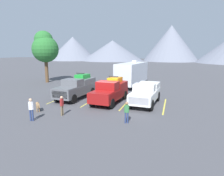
{
  "coord_description": "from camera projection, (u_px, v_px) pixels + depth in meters",
  "views": [
    {
      "loc": [
        6.01,
        -17.34,
        4.95
      ],
      "look_at": [
        0.0,
        1.72,
        1.2
      ],
      "focal_mm": 31.5,
      "sensor_mm": 36.0,
      "label": 1
    }
  ],
  "objects": [
    {
      "name": "lot_stripe_b",
      "position": [
        92.0,
        100.0,
        20.15
      ],
      "size": [
        0.12,
        5.5,
        0.01
      ],
      "primitive_type": "cube",
      "color": "gold",
      "rests_on": "ground"
    },
    {
      "name": "lot_stripe_c",
      "position": [
        126.0,
        103.0,
        19.09
      ],
      "size": [
        0.12,
        5.5,
        0.01
      ],
      "primitive_type": "cube",
      "color": "gold",
      "rests_on": "ground"
    },
    {
      "name": "pickup_truck_c",
      "position": [
        146.0,
        93.0,
        18.48
      ],
      "size": [
        2.43,
        5.38,
        2.03
      ],
      "color": "white",
      "rests_on": "ground"
    },
    {
      "name": "tree_a",
      "position": [
        45.0,
        47.0,
        30.89
      ],
      "size": [
        4.1,
        4.1,
        8.13
      ],
      "color": "brown",
      "rests_on": "ground"
    },
    {
      "name": "lot_stripe_a",
      "position": [
        62.0,
        98.0,
        21.21
      ],
      "size": [
        0.12,
        5.5,
        0.01
      ],
      "primitive_type": "cube",
      "color": "gold",
      "rests_on": "ground"
    },
    {
      "name": "person_c",
      "position": [
        127.0,
        111.0,
        13.58
      ],
      "size": [
        0.33,
        0.23,
        1.54
      ],
      "color": "navy",
      "rests_on": "ground"
    },
    {
      "name": "ground_plane",
      "position": [
        107.0,
        103.0,
        18.95
      ],
      "size": [
        240.0,
        240.0,
        0.0
      ],
      "primitive_type": "plane",
      "color": "#47474C"
    },
    {
      "name": "pickup_truck_a",
      "position": [
        77.0,
        87.0,
        20.9
      ],
      "size": [
        2.47,
        5.72,
        2.61
      ],
      "color": "#595B60",
      "rests_on": "ground"
    },
    {
      "name": "camper_trailer_a",
      "position": [
        132.0,
        73.0,
        27.92
      ],
      "size": [
        3.35,
        9.13,
        3.63
      ],
      "color": "silver",
      "rests_on": "ground"
    },
    {
      "name": "person_a",
      "position": [
        62.0,
        104.0,
        15.21
      ],
      "size": [
        0.21,
        0.34,
        1.56
      ],
      "color": "#726047",
      "rests_on": "ground"
    },
    {
      "name": "mountain_ridge",
      "position": [
        184.0,
        46.0,
        92.53
      ],
      "size": [
        124.33,
        42.0,
        17.75
      ],
      "color": "slate",
      "rests_on": "ground"
    },
    {
      "name": "person_b",
      "position": [
        31.0,
        108.0,
        14.01
      ],
      "size": [
        0.36,
        0.24,
        1.67
      ],
      "color": "navy",
      "rests_on": "ground"
    },
    {
      "name": "lot_stripe_d",
      "position": [
        164.0,
        106.0,
        18.03
      ],
      "size": [
        0.12,
        5.5,
        0.01
      ],
      "primitive_type": "cube",
      "color": "gold",
      "rests_on": "ground"
    },
    {
      "name": "dog",
      "position": [
        38.0,
        105.0,
        16.44
      ],
      "size": [
        0.75,
        0.8,
        0.72
      ],
      "color": "olive",
      "rests_on": "ground"
    },
    {
      "name": "pickup_truck_b",
      "position": [
        110.0,
        91.0,
        19.17
      ],
      "size": [
        2.48,
        5.53,
        2.49
      ],
      "color": "maroon",
      "rests_on": "ground"
    }
  ]
}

